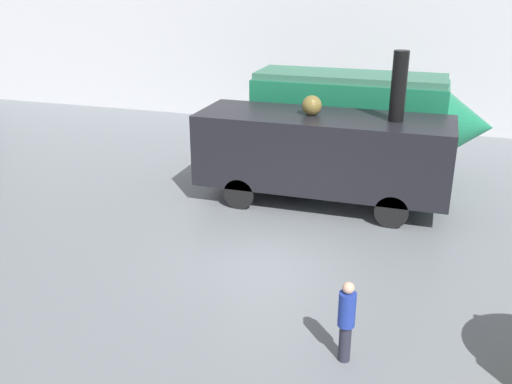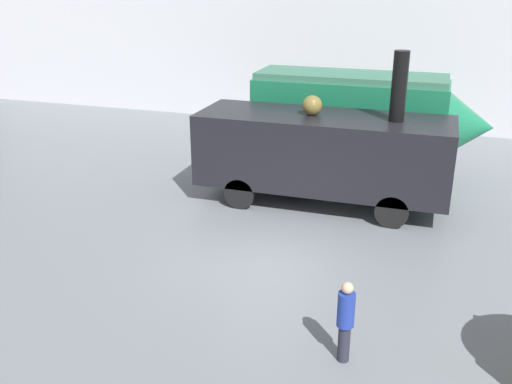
# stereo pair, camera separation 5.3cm
# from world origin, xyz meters

# --- Properties ---
(ground_plane) EXTENTS (80.00, 80.00, 0.00)m
(ground_plane) POSITION_xyz_m (0.00, 0.00, 0.00)
(ground_plane) COLOR slate
(backdrop_wall) EXTENTS (44.00, 0.15, 9.00)m
(backdrop_wall) POSITION_xyz_m (0.00, 15.25, 4.50)
(backdrop_wall) COLOR silver
(backdrop_wall) RESTS_ON ground_plane
(streamlined_locomotive) EXTENTS (8.60, 2.43, 3.78)m
(streamlined_locomotive) POSITION_xyz_m (1.34, 8.18, 2.21)
(streamlined_locomotive) COLOR #196B47
(streamlined_locomotive) RESTS_ON ground_plane
(steam_locomotive) EXTENTS (8.09, 2.75, 5.09)m
(steam_locomotive) POSITION_xyz_m (0.51, 4.65, 1.83)
(steam_locomotive) COLOR black
(steam_locomotive) RESTS_ON ground_plane
(visitor_person) EXTENTS (0.34, 0.34, 1.76)m
(visitor_person) POSITION_xyz_m (2.66, -3.37, 0.96)
(visitor_person) COLOR #262633
(visitor_person) RESTS_ON ground_plane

